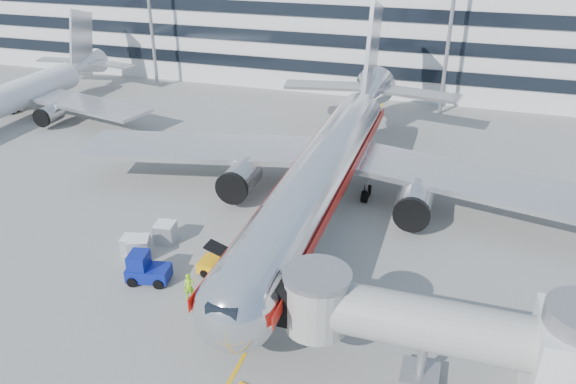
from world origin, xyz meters
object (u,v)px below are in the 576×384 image
(ramp_worker, at_px, (189,287))
(cargo_container_right, at_px, (139,247))
(belt_loader, at_px, (232,268))
(main_jet, at_px, (329,163))
(cargo_container_front, at_px, (131,245))
(baggage_tug, at_px, (146,269))
(cargo_container_left, at_px, (165,232))

(ramp_worker, bearing_deg, cargo_container_right, 127.91)
(belt_loader, bearing_deg, main_jet, 73.35)
(belt_loader, xyz_separation_m, cargo_container_front, (-8.91, 0.59, 0.01))
(main_jet, distance_m, belt_loader, 14.39)
(belt_loader, distance_m, cargo_container_front, 8.93)
(main_jet, bearing_deg, cargo_container_right, -132.25)
(main_jet, relative_size, baggage_tug, 15.21)
(cargo_container_right, bearing_deg, main_jet, 47.75)
(baggage_tug, bearing_deg, ramp_worker, -13.29)
(baggage_tug, relative_size, cargo_container_left, 1.85)
(belt_loader, relative_size, cargo_container_left, 2.95)
(main_jet, relative_size, ramp_worker, 25.52)
(cargo_container_left, bearing_deg, cargo_container_right, -106.83)
(cargo_container_front, bearing_deg, cargo_container_left, 52.75)
(cargo_container_left, distance_m, cargo_container_right, 2.83)
(baggage_tug, distance_m, cargo_container_left, 5.53)
(cargo_container_left, bearing_deg, baggage_tug, -75.91)
(main_jet, distance_m, cargo_container_front, 18.51)
(cargo_container_right, bearing_deg, baggage_tug, -50.73)
(main_jet, relative_size, cargo_container_left, 28.09)
(baggage_tug, height_order, cargo_container_front, baggage_tug)
(cargo_container_front, bearing_deg, cargo_container_right, -21.02)
(belt_loader, distance_m, cargo_container_left, 7.71)
(main_jet, xyz_separation_m, ramp_worker, (-5.78, -16.75, -3.24))
(main_jet, xyz_separation_m, cargo_container_front, (-12.91, -12.79, -3.50))
(main_jet, distance_m, ramp_worker, 18.01)
(belt_loader, height_order, cargo_container_left, belt_loader)
(cargo_container_front, bearing_deg, ramp_worker, -29.07)
(cargo_container_left, xyz_separation_m, cargo_container_right, (-0.82, -2.71, 0.01))
(cargo_container_right, xyz_separation_m, cargo_container_front, (-0.96, 0.37, -0.14))
(belt_loader, height_order, cargo_container_front, belt_loader)
(main_jet, relative_size, cargo_container_front, 31.78)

